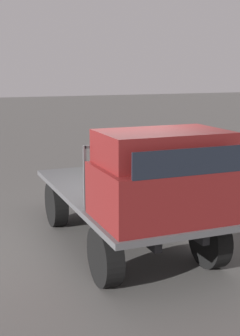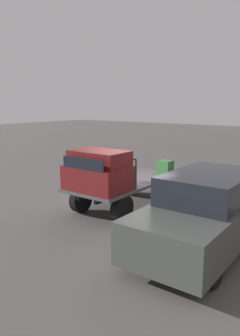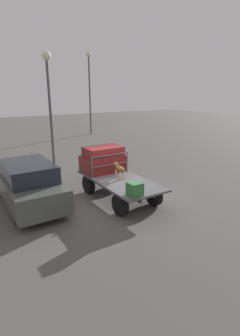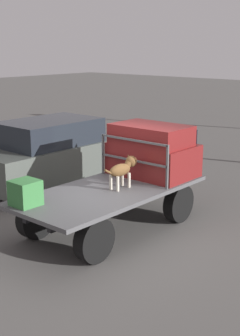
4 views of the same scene
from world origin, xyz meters
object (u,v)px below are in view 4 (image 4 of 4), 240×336
object	(u,v)px
cargo_crate	(25,193)
parked_sedan	(55,152)
dog	(123,168)
flatbed_truck	(110,200)

from	to	relation	value
cargo_crate	parked_sedan	bearing A→B (deg)	41.72
dog	cargo_crate	bearing A→B (deg)	162.23
dog	parked_sedan	world-z (taller)	parked_sedan
flatbed_truck	cargo_crate	distance (m)	1.84
dog	cargo_crate	xyz separation A→B (m)	(-1.97, 0.60, -0.16)
dog	parked_sedan	bearing A→B (deg)	70.18
cargo_crate	parked_sedan	size ratio (longest dim) A/B	0.10
dog	cargo_crate	distance (m)	2.06
flatbed_truck	dog	bearing A→B (deg)	-27.15
cargo_crate	parked_sedan	distance (m)	4.20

